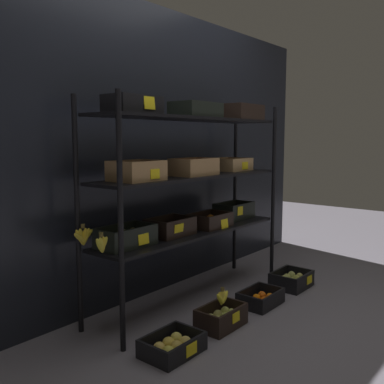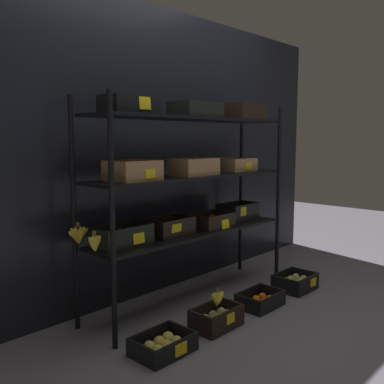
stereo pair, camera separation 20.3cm
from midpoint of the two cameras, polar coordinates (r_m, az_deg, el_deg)
ground_plane at (r=3.32m, az=-1.80°, el=-13.97°), size 10.00×10.00×0.00m
storefront_wall at (r=3.37m, az=-6.95°, el=5.18°), size 4.10×0.12×2.17m
display_rack at (r=3.10m, az=-2.00°, el=1.96°), size 1.84×0.42×1.46m
crate_ground_apple_gold at (r=2.56m, az=-5.00°, el=-19.60°), size 0.33×0.25×0.10m
crate_ground_pear at (r=2.86m, az=1.77°, el=-16.32°), size 0.32×0.21×0.14m
crate_ground_tangerine at (r=3.23m, az=7.19°, el=-13.86°), size 0.32×0.22×0.11m
crate_ground_right_pear at (r=3.62m, az=11.38°, el=-11.37°), size 0.32×0.25×0.13m
banana_bunch_loose at (r=2.82m, az=1.86°, el=-13.77°), size 0.13×0.04×0.12m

